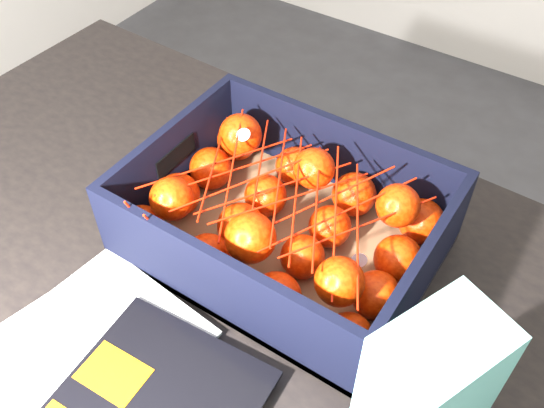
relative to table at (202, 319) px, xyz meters
The scene contains 6 objects.
table is the anchor object (origin of this frame).
magazine_stack 0.22m from the table, 89.94° to the right, with size 0.37×0.33×0.02m.
produce_crate 0.19m from the table, 58.82° to the left, with size 0.39×0.29×0.13m.
clementine_heap 0.20m from the table, 59.62° to the left, with size 0.37×0.28×0.11m.
mesh_net 0.24m from the table, 59.51° to the left, with size 0.32×0.26×0.09m.
retail_carton 0.38m from the table, ahead, with size 0.08×0.12×0.18m, color white.
Camera 1 is at (0.18, -0.49, 1.39)m, focal length 39.64 mm.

